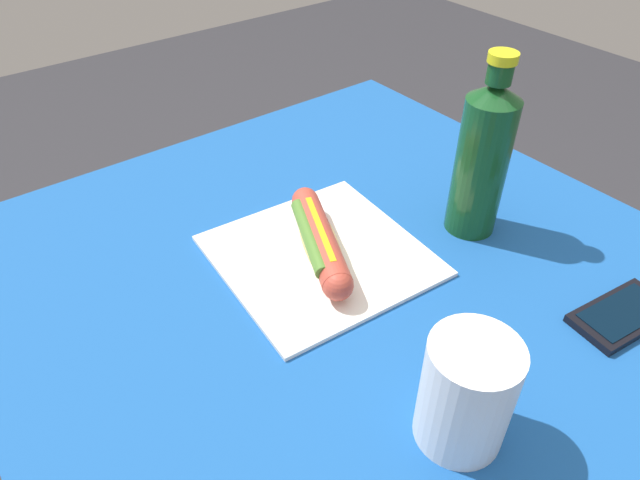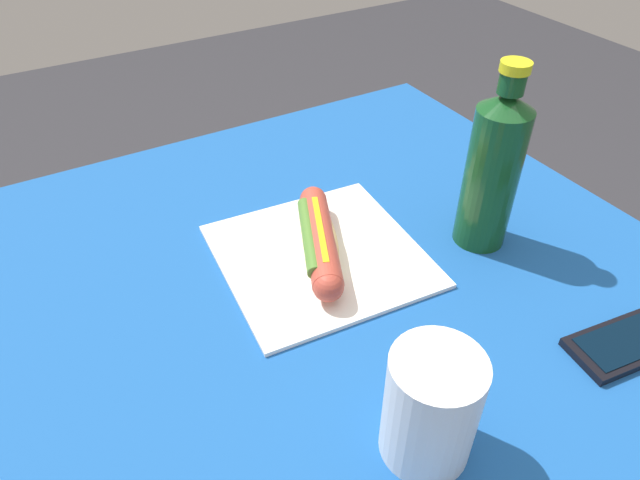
# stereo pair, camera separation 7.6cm
# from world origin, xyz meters

# --- Properties ---
(dining_table) EXTENTS (0.96, 0.88, 0.74)m
(dining_table) POSITION_xyz_m (0.00, 0.00, 0.59)
(dining_table) COLOR brown
(dining_table) RESTS_ON ground
(paper_wrapper) EXTENTS (0.28, 0.28, 0.01)m
(paper_wrapper) POSITION_xyz_m (0.08, 0.01, 0.74)
(paper_wrapper) COLOR white
(paper_wrapper) RESTS_ON dining_table
(hot_dog) EXTENTS (0.21, 0.11, 0.05)m
(hot_dog) POSITION_xyz_m (0.08, 0.01, 0.77)
(hot_dog) COLOR #E5BC75
(hot_dog) RESTS_ON paper_wrapper
(cell_phone) EXTENTS (0.08, 0.14, 0.01)m
(cell_phone) POSITION_xyz_m (-0.24, -0.21, 0.75)
(cell_phone) COLOR black
(cell_phone) RESTS_ON dining_table
(soda_bottle) EXTENTS (0.07, 0.07, 0.26)m
(soda_bottle) POSITION_xyz_m (0.00, -0.20, 0.85)
(soda_bottle) COLOR #14471E
(soda_bottle) RESTS_ON dining_table
(drinking_cup) EXTENTS (0.09, 0.09, 0.12)m
(drinking_cup) POSITION_xyz_m (-0.22, 0.06, 0.80)
(drinking_cup) COLOR white
(drinking_cup) RESTS_ON dining_table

